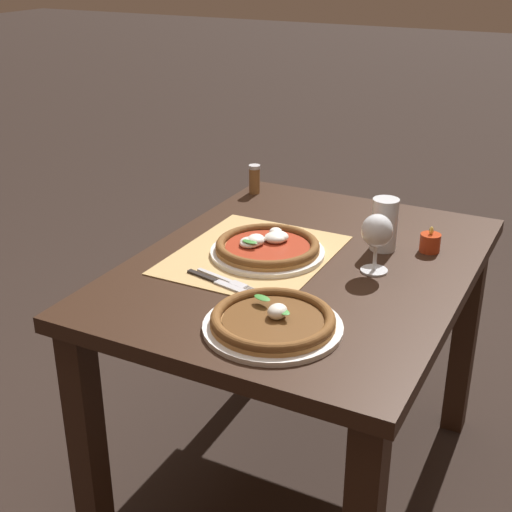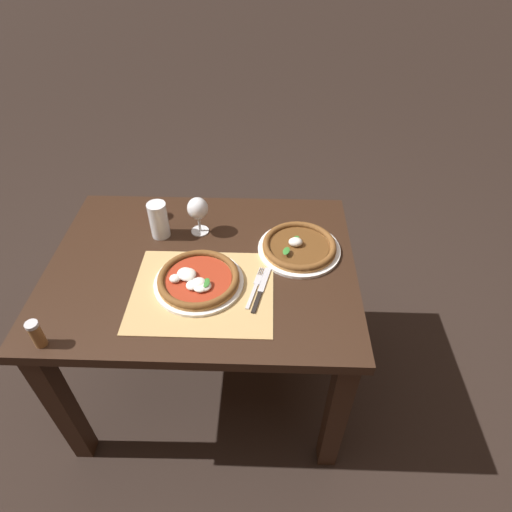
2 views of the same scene
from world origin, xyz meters
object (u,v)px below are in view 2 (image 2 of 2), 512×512
Objects in this scene: knife at (261,289)px; pint_glass at (159,221)px; votive_candle at (156,212)px; pepper_shaker at (36,334)px; pizza_near at (198,280)px; fork at (255,287)px; wine_glass at (198,210)px; pizza_far at (299,247)px.

pint_glass is at bearing 144.15° from knife.
pepper_shaker is at bearing -108.30° from votive_candle.
pizza_near is 0.22m from knife.
pint_glass reaches higher than pizza_near.
pint_glass is at bearing 143.76° from fork.
fork is at bearing -36.24° from pint_glass.
votive_candle is 0.68m from pepper_shaker.
wine_glass is (-0.03, 0.29, 0.08)m from pizza_near.
pint_glass is at bearing 64.04° from pepper_shaker.
votive_candle reaches higher than fork.
pint_glass reaches higher than fork.
votive_candle is (-0.44, 0.41, 0.02)m from knife.
pepper_shaker is (-0.66, -0.24, 0.04)m from knife.
pizza_near is 0.40m from pizza_far.
pizza_near is at bearing 31.09° from pepper_shaker.
knife is 2.96× the size of votive_candle.
fork is 2.75× the size of votive_candle.
votive_candle is (-0.04, 0.12, -0.05)m from pint_glass.
pizza_near is 0.32m from pint_glass.
pepper_shaker reaches higher than pizza_near.
wine_glass reaches higher than pizza_far.
wine_glass is 2.15× the size of votive_candle.
wine_glass is at bearing 165.21° from pizza_far.
wine_glass is 0.16m from pint_glass.
votive_candle is at bearing 137.39° from knife.
pepper_shaker is (-0.79, -0.45, 0.03)m from pizza_far.
pizza_near is 1.45× the size of knife.
pepper_shaker is at bearing -126.23° from wine_glass.
pizza_near is 2.13× the size of pint_glass.
votive_candle reaches higher than knife.
pint_glass is 2.01× the size of votive_candle.
pizza_far reaches higher than knife.
votive_candle is at bearing 71.70° from pepper_shaker.
pizza_far is at bearing 29.79° from pepper_shaker.
pizza_far reaches higher than fork.
pepper_shaker is (-0.41, -0.56, -0.06)m from wine_glass.
knife is at bearing -122.96° from pizza_far.
votive_candle is (-0.19, 0.09, -0.08)m from wine_glass.
pint_glass is at bearing -69.82° from votive_candle.
votive_candle is (-0.58, 0.19, 0.00)m from pizza_far.
knife is at bearing -5.89° from pizza_near.
pint_glass reaches higher than votive_candle.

